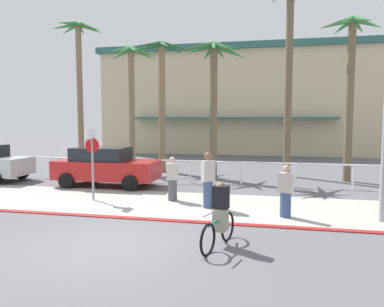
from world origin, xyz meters
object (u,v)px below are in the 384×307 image
at_px(palm_tree_2, 132,77).
at_px(car_red_1, 106,166).
at_px(palm_tree_3, 161,76).
at_px(pedestrian_1, 286,194).
at_px(palm_tree_5, 289,30).
at_px(stop_sign_bike_lane, 92,154).
at_px(pedestrian_0, 172,181).
at_px(pedestrian_2, 208,182).
at_px(palm_tree_6, 351,65).
at_px(cyclist_teal_0, 220,216).
at_px(palm_tree_4, 214,72).
at_px(palm_tree_1, 79,60).

relative_size(palm_tree_2, car_red_1, 1.65).
xyz_separation_m(palm_tree_3, pedestrian_1, (6.32, -8.38, -4.50)).
bearing_deg(palm_tree_3, palm_tree_2, 143.13).
distance_m(palm_tree_3, palm_tree_5, 6.97).
height_order(stop_sign_bike_lane, pedestrian_0, stop_sign_bike_lane).
relative_size(pedestrian_0, pedestrian_2, 0.86).
bearing_deg(car_red_1, palm_tree_5, 30.65).
bearing_deg(palm_tree_6, pedestrian_2, -129.76).
bearing_deg(palm_tree_3, palm_tree_6, -6.91).
distance_m(car_red_1, cyclist_teal_0, 8.78).
xyz_separation_m(stop_sign_bike_lane, palm_tree_3, (0.30, 7.45, 3.54)).
height_order(stop_sign_bike_lane, pedestrian_1, stop_sign_bike_lane).
xyz_separation_m(palm_tree_4, car_red_1, (-4.23, -3.13, -4.29)).
height_order(palm_tree_3, car_red_1, palm_tree_3).
relative_size(palm_tree_3, palm_tree_4, 1.07).
relative_size(palm_tree_5, pedestrian_2, 5.27).
xyz_separation_m(palm_tree_1, pedestrian_0, (8.48, -9.02, -5.85)).
bearing_deg(palm_tree_3, pedestrian_0, -70.28).
xyz_separation_m(stop_sign_bike_lane, palm_tree_6, (9.67, 6.32, 3.70)).
xyz_separation_m(palm_tree_4, cyclist_teal_0, (1.63, -9.67, -4.46)).
distance_m(cyclist_teal_0, pedestrian_1, 3.26).
relative_size(pedestrian_0, pedestrian_1, 1.01).
bearing_deg(pedestrian_1, car_red_1, 153.65).
relative_size(cyclist_teal_0, pedestrian_2, 0.96).
distance_m(pedestrian_0, pedestrian_1, 4.11).
bearing_deg(cyclist_teal_0, palm_tree_6, 65.48).
bearing_deg(car_red_1, palm_tree_2, 101.12).
relative_size(palm_tree_6, cyclist_teal_0, 4.28).
distance_m(stop_sign_bike_lane, palm_tree_3, 8.26).
xyz_separation_m(pedestrian_0, pedestrian_1, (3.84, -1.46, -0.01)).
distance_m(palm_tree_2, pedestrian_1, 14.19).
bearing_deg(palm_tree_5, palm_tree_1, 170.07).
bearing_deg(pedestrian_2, palm_tree_3, 116.77).
xyz_separation_m(stop_sign_bike_lane, palm_tree_1, (-5.69, 9.56, 4.89)).
xyz_separation_m(palm_tree_2, palm_tree_4, (5.51, -3.37, -0.28)).
xyz_separation_m(palm_tree_2, pedestrian_0, (4.86, -8.71, -4.71)).
xyz_separation_m(stop_sign_bike_lane, palm_tree_5, (6.95, 7.34, 5.63)).
xyz_separation_m(palm_tree_5, pedestrian_1, (-0.33, -8.27, -6.59)).
relative_size(stop_sign_bike_lane, pedestrian_2, 1.39).
height_order(palm_tree_3, pedestrian_0, palm_tree_3).
distance_m(palm_tree_6, car_red_1, 11.95).
relative_size(car_red_1, pedestrian_2, 2.39).
xyz_separation_m(palm_tree_6, car_red_1, (-10.47, -3.57, -4.51)).
xyz_separation_m(palm_tree_1, palm_tree_3, (6.00, -2.10, -1.35)).
bearing_deg(pedestrian_1, palm_tree_6, 67.19).
bearing_deg(palm_tree_3, palm_tree_5, -0.96).
height_order(palm_tree_1, palm_tree_2, palm_tree_1).
distance_m(palm_tree_6, pedestrian_2, 9.68).
relative_size(palm_tree_5, pedestrian_0, 6.11).
height_order(stop_sign_bike_lane, palm_tree_1, palm_tree_1).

